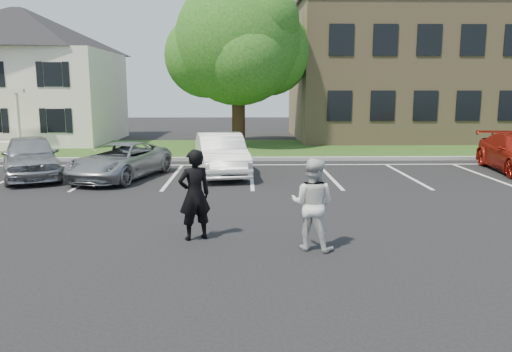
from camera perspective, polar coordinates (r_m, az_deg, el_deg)
The scene contains 12 objects.
ground_plane at distance 10.08m, azimuth 0.13°, elevation -8.01°, with size 90.00×90.00×0.00m, color black.
curb at distance 21.80m, azimuth -0.67°, elevation 1.98°, with size 40.00×0.30×0.15m, color gray.
grass_strip at distance 25.77m, azimuth -0.77°, elevation 3.14°, with size 44.00×8.00×0.08m, color #1D4314.
stall_lines at distance 18.87m, azimuth 3.70°, elevation 0.49°, with size 34.00×5.36×0.01m.
house at distance 32.20m, azimuth -25.09°, elevation 10.34°, with size 10.30×9.22×7.60m.
office_building at distance 34.66m, azimuth 23.39°, elevation 10.92°, with size 22.40×10.40×8.30m.
tree at distance 26.96m, azimuth -1.87°, elevation 14.74°, with size 7.80×7.20×8.80m.
man_black_suit at distance 10.37m, azimuth -7.04°, elevation -2.14°, with size 0.69×0.45×1.90m, color black.
man_white_shirt at distance 9.73m, azimuth 6.46°, elevation -3.22°, with size 0.88×0.68×1.81m, color silver.
car_silver_west at distance 19.18m, azimuth -24.36°, elevation 2.04°, with size 1.79×4.44×1.51m, color #9F9FA3.
car_silver_minivan at distance 17.98m, azimuth -15.28°, elevation 1.67°, with size 2.07×4.49×1.25m, color #95989B.
car_white_sedan at distance 18.18m, azimuth -4.01°, elevation 2.49°, with size 1.59×4.55×1.50m, color silver.
Camera 1 is at (-0.24, -9.59, 3.12)m, focal length 35.00 mm.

